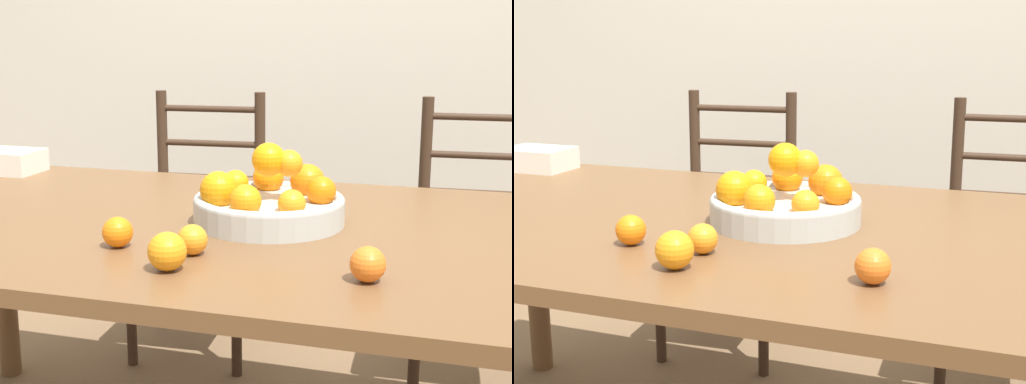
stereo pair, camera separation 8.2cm
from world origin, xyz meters
The scene contains 9 objects.
dining_table centered at (0.00, 0.00, 0.64)m, with size 1.93×1.04×0.72m.
fruit_bowl centered at (0.15, 0.03, 0.77)m, with size 0.34×0.34×0.18m.
orange_loose_0 centered at (0.07, -0.25, 0.75)m, with size 0.06×0.06×0.06m.
orange_loose_1 centered at (0.06, -0.35, 0.76)m, with size 0.07×0.07×0.07m.
orange_loose_2 centered at (-0.09, -0.24, 0.75)m, with size 0.06×0.06×0.06m.
orange_loose_3 centered at (0.42, -0.31, 0.75)m, with size 0.06×0.06×0.06m.
chair_left centered at (-0.34, 0.86, 0.47)m, with size 0.45×0.43×0.94m.
chair_right centered at (0.64, 0.86, 0.47)m, with size 0.44×0.42×0.94m.
book_stack centered at (-0.80, 0.38, 0.76)m, with size 0.21×0.15×0.07m.
Camera 2 is at (0.65, -1.46, 1.14)m, focal length 50.00 mm.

